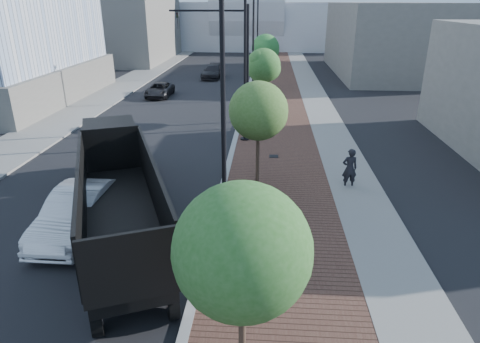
# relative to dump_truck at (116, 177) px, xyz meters

# --- Properties ---
(sidewalk) EXTENTS (7.00, 140.00, 0.12)m
(sidewalk) POSITION_rel_dump_truck_xyz_m (7.73, 27.37, -1.31)
(sidewalk) COLOR #4C2D23
(sidewalk) RESTS_ON ground
(concrete_strip) EXTENTS (2.40, 140.00, 0.13)m
(concrete_strip) POSITION_rel_dump_truck_xyz_m (10.43, 27.37, -1.30)
(concrete_strip) COLOR slate
(concrete_strip) RESTS_ON ground
(curb) EXTENTS (0.30, 140.00, 0.14)m
(curb) POSITION_rel_dump_truck_xyz_m (4.23, 27.37, -1.30)
(curb) COLOR gray
(curb) RESTS_ON ground
(west_sidewalk) EXTENTS (4.00, 140.00, 0.12)m
(west_sidewalk) POSITION_rel_dump_truck_xyz_m (-8.77, 27.37, -1.31)
(west_sidewalk) COLOR slate
(west_sidewalk) RESTS_ON ground
(dump_truck) EXTENTS (7.21, 13.20, 3.25)m
(dump_truck) POSITION_rel_dump_truck_xyz_m (0.00, 0.00, 0.00)
(dump_truck) COLOR black
(dump_truck) RESTS_ON ground
(white_sedan) EXTENTS (1.86, 5.16, 1.69)m
(white_sedan) POSITION_rel_dump_truck_xyz_m (-0.74, -2.19, -0.52)
(white_sedan) COLOR silver
(white_sedan) RESTS_ON ground
(dark_car_mid) EXTENTS (2.07, 4.43, 1.23)m
(dark_car_mid) POSITION_rel_dump_truck_xyz_m (-3.75, 22.15, -0.75)
(dark_car_mid) COLOR black
(dark_car_mid) RESTS_ON ground
(dark_car_far) EXTENTS (2.49, 5.15, 1.45)m
(dark_car_far) POSITION_rel_dump_truck_xyz_m (-0.11, 32.48, -0.64)
(dark_car_far) COLOR black
(dark_car_far) RESTS_ON ground
(pedestrian) EXTENTS (0.76, 0.55, 1.93)m
(pedestrian) POSITION_rel_dump_truck_xyz_m (10.09, 2.62, -0.40)
(pedestrian) COLOR black
(pedestrian) RESTS_ON ground
(streetlight_1) EXTENTS (1.44, 0.56, 9.21)m
(streetlight_1) POSITION_rel_dump_truck_xyz_m (4.72, -2.63, 2.97)
(streetlight_1) COLOR black
(streetlight_1) RESTS_ON ground
(streetlight_2) EXTENTS (1.72, 0.56, 9.28)m
(streetlight_2) POSITION_rel_dump_truck_xyz_m (4.83, 9.37, 3.45)
(streetlight_2) COLOR black
(streetlight_2) RESTS_ON ground
(streetlight_3) EXTENTS (1.44, 0.56, 9.21)m
(streetlight_3) POSITION_rel_dump_truck_xyz_m (4.72, 21.37, 2.97)
(streetlight_3) COLOR black
(streetlight_3) RESTS_ON ground
(streetlight_4) EXTENTS (1.72, 0.56, 9.28)m
(streetlight_4) POSITION_rel_dump_truck_xyz_m (4.83, 33.37, 3.45)
(streetlight_4) COLOR black
(streetlight_4) RESTS_ON ground
(traffic_mast) EXTENTS (5.09, 0.20, 8.00)m
(traffic_mast) POSITION_rel_dump_truck_xyz_m (3.93, 12.37, 3.61)
(traffic_mast) COLOR black
(traffic_mast) RESTS_ON ground
(tree_0) EXTENTS (2.82, 2.82, 4.96)m
(tree_0) POSITION_rel_dump_truck_xyz_m (5.88, -8.61, 2.17)
(tree_0) COLOR #382619
(tree_0) RESTS_ON ground
(tree_1) EXTENTS (2.63, 2.62, 4.99)m
(tree_1) POSITION_rel_dump_truck_xyz_m (5.88, 2.39, 2.30)
(tree_1) COLOR #382619
(tree_1) RESTS_ON ground
(tree_2) EXTENTS (2.44, 2.41, 5.16)m
(tree_2) POSITION_rel_dump_truck_xyz_m (5.88, 14.39, 2.57)
(tree_2) COLOR #382619
(tree_2) RESTS_ON ground
(tree_3) EXTENTS (2.67, 2.67, 5.28)m
(tree_3) POSITION_rel_dump_truck_xyz_m (5.88, 26.39, 2.56)
(tree_3) COLOR #382619
(tree_3) RESTS_ON ground
(convention_center) EXTENTS (50.00, 30.00, 50.00)m
(convention_center) POSITION_rel_dump_truck_xyz_m (2.23, 72.37, 4.64)
(convention_center) COLOR #B2B6BD
(convention_center) RESTS_ON ground
(commercial_block_nw) EXTENTS (14.00, 20.00, 10.00)m
(commercial_block_nw) POSITION_rel_dump_truck_xyz_m (-15.77, 47.37, 3.63)
(commercial_block_nw) COLOR slate
(commercial_block_nw) RESTS_ON ground
(commercial_block_ne) EXTENTS (12.00, 22.00, 8.00)m
(commercial_block_ne) POSITION_rel_dump_truck_xyz_m (20.23, 37.37, 2.63)
(commercial_block_ne) COLOR #625F58
(commercial_block_ne) RESTS_ON ground
(utility_cover_1) EXTENTS (0.50, 0.50, 0.02)m
(utility_cover_1) POSITION_rel_dump_truck_xyz_m (6.63, -4.63, -1.24)
(utility_cover_1) COLOR black
(utility_cover_1) RESTS_ON sidewalk
(utility_cover_2) EXTENTS (0.50, 0.50, 0.02)m
(utility_cover_2) POSITION_rel_dump_truck_xyz_m (6.63, 6.37, -1.24)
(utility_cover_2) COLOR black
(utility_cover_2) RESTS_ON sidewalk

